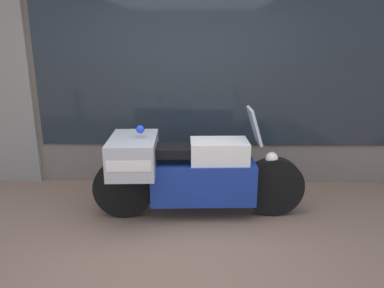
# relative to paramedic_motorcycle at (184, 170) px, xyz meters

# --- Properties ---
(ground_plane) EXTENTS (60.00, 60.00, 0.00)m
(ground_plane) POSITION_rel_paramedic_motorcycle_xyz_m (0.03, -0.77, -0.55)
(ground_plane) COLOR #7A5B4C
(shop_building) EXTENTS (6.33, 0.55, 3.39)m
(shop_building) POSITION_rel_paramedic_motorcycle_xyz_m (-0.44, 1.23, 1.15)
(shop_building) COLOR #6B6056
(shop_building) RESTS_ON ground
(window_display) EXTENTS (4.81, 0.30, 1.86)m
(window_display) POSITION_rel_paramedic_motorcycle_xyz_m (0.49, 1.26, -0.10)
(window_display) COLOR slate
(window_display) RESTS_ON ground
(paramedic_motorcycle) EXTENTS (2.38, 0.81, 1.25)m
(paramedic_motorcycle) POSITION_rel_paramedic_motorcycle_xyz_m (0.00, 0.00, 0.00)
(paramedic_motorcycle) COLOR black
(paramedic_motorcycle) RESTS_ON ground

